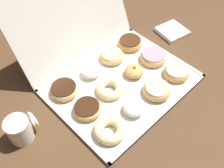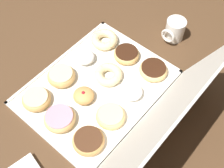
% 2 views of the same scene
% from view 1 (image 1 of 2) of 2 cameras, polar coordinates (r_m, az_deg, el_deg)
% --- Properties ---
extents(ground_plane, '(3.00, 3.00, 0.00)m').
position_cam_1_polar(ground_plane, '(1.09, 2.27, -0.20)').
color(ground_plane, '#4C331E').
extents(donut_box, '(0.58, 0.44, 0.01)m').
position_cam_1_polar(donut_box, '(1.08, 2.28, -0.02)').
color(donut_box, silver).
rests_on(donut_box, ground).
extents(box_lid_open, '(0.58, 0.17, 0.37)m').
position_cam_1_polar(box_lid_open, '(1.13, -8.86, 14.45)').
color(box_lid_open, silver).
rests_on(box_lid_open, ground).
extents(cruller_donut_0, '(0.12, 0.12, 0.04)m').
position_cam_1_polar(cruller_donut_0, '(0.93, -0.49, -10.20)').
color(cruller_donut_0, beige).
rests_on(cruller_donut_0, donut_box).
extents(powdered_filled_donut_1, '(0.08, 0.08, 0.05)m').
position_cam_1_polar(powdered_filled_donut_1, '(0.98, 4.88, -5.32)').
color(powdered_filled_donut_1, white).
rests_on(powdered_filled_donut_1, donut_box).
extents(glazed_ring_donut_2, '(0.11, 0.11, 0.04)m').
position_cam_1_polar(glazed_ring_donut_2, '(1.05, 9.98, -1.32)').
color(glazed_ring_donut_2, tan).
rests_on(glazed_ring_donut_2, donut_box).
extents(glazed_ring_donut_3, '(0.11, 0.11, 0.04)m').
position_cam_1_polar(glazed_ring_donut_3, '(1.13, 14.18, 2.60)').
color(glazed_ring_donut_3, tan).
rests_on(glazed_ring_donut_3, donut_box).
extents(chocolate_frosted_donut_4, '(0.11, 0.11, 0.04)m').
position_cam_1_polar(chocolate_frosted_donut_4, '(0.98, -5.55, -5.46)').
color(chocolate_frosted_donut_4, tan).
rests_on(chocolate_frosted_donut_4, donut_box).
extents(cruller_donut_5, '(0.11, 0.11, 0.04)m').
position_cam_1_polar(cruller_donut_5, '(1.04, -0.47, -1.02)').
color(cruller_donut_5, beige).
rests_on(cruller_donut_5, donut_box).
extents(jelly_filled_donut_6, '(0.08, 0.08, 0.05)m').
position_cam_1_polar(jelly_filled_donut_6, '(1.10, 4.85, 2.93)').
color(jelly_filled_donut_6, tan).
rests_on(jelly_filled_donut_6, donut_box).
extents(pink_frosted_donut_7, '(0.12, 0.12, 0.04)m').
position_cam_1_polar(pink_frosted_donut_7, '(1.17, 9.34, 5.91)').
color(pink_frosted_donut_7, '#E5B770').
rests_on(pink_frosted_donut_7, donut_box).
extents(chocolate_frosted_donut_8, '(0.12, 0.12, 0.04)m').
position_cam_1_polar(chocolate_frosted_donut_8, '(1.05, -10.65, -1.19)').
color(chocolate_frosted_donut_8, '#E5B770').
rests_on(chocolate_frosted_donut_8, donut_box).
extents(powdered_filled_donut_9, '(0.08, 0.08, 0.04)m').
position_cam_1_polar(powdered_filled_donut_9, '(1.10, -4.81, 2.88)').
color(powdered_filled_donut_9, white).
rests_on(powdered_filled_donut_9, donut_box).
extents(glazed_ring_donut_10, '(0.11, 0.11, 0.04)m').
position_cam_1_polar(glazed_ring_donut_10, '(1.17, -0.04, 6.29)').
color(glazed_ring_donut_10, '#E5B770').
rests_on(glazed_ring_donut_10, donut_box).
extents(chocolate_frosted_donut_11, '(0.12, 0.12, 0.04)m').
position_cam_1_polar(chocolate_frosted_donut_11, '(1.23, 4.03, 9.19)').
color(chocolate_frosted_donut_11, tan).
rests_on(chocolate_frosted_donut_11, donut_box).
extents(coffee_mug, '(0.11, 0.09, 0.10)m').
position_cam_1_polar(coffee_mug, '(0.96, -19.82, -9.44)').
color(coffee_mug, white).
rests_on(coffee_mug, ground).
extents(napkin_stack, '(0.15, 0.15, 0.02)m').
position_cam_1_polar(napkin_stack, '(1.37, 13.28, 11.37)').
color(napkin_stack, white).
rests_on(napkin_stack, ground).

